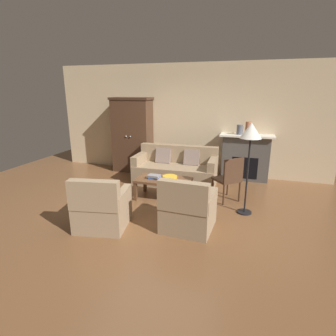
{
  "coord_description": "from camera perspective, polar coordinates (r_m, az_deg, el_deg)",
  "views": [
    {
      "loc": [
        1.6,
        -4.34,
        2.12
      ],
      "look_at": [
        0.0,
        0.88,
        0.55
      ],
      "focal_mm": 28.69,
      "sensor_mm": 36.0,
      "label": 1
    }
  ],
  "objects": [
    {
      "name": "couch",
      "position": [
        6.38,
        1.64,
        -0.39
      ],
      "size": [
        1.93,
        0.88,
        0.86
      ],
      "color": "#937A5B",
      "rests_on": "ground"
    },
    {
      "name": "fireplace",
      "position": [
        6.82,
        16.12,
        2.24
      ],
      "size": [
        1.26,
        0.48,
        1.12
      ],
      "color": "#4C4947",
      "rests_on": "ground"
    },
    {
      "name": "coffee_table",
      "position": [
        5.42,
        -0.94,
        -2.86
      ],
      "size": [
        1.1,
        0.6,
        0.42
      ],
      "color": "brown",
      "rests_on": "ground"
    },
    {
      "name": "mantel_vase_slate",
      "position": [
        6.68,
        15.01,
        7.88
      ],
      "size": [
        0.15,
        0.15,
        0.23
      ],
      "primitive_type": "cylinder",
      "color": "#565B66",
      "rests_on": "fireplace"
    },
    {
      "name": "book_stack",
      "position": [
        5.41,
        -2.92,
        -1.86
      ],
      "size": [
        0.27,
        0.19,
        0.08
      ],
      "color": "#38569E",
      "rests_on": "coffee_table"
    },
    {
      "name": "back_wall",
      "position": [
        7.11,
        3.96,
        10.19
      ],
      "size": [
        7.2,
        0.1,
        2.8
      ],
      "primitive_type": "cube",
      "color": "beige",
      "rests_on": "ground"
    },
    {
      "name": "armchair_near_right",
      "position": [
        4.27,
        4.21,
        -9.05
      ],
      "size": [
        0.82,
        0.81,
        0.88
      ],
      "color": "#997F60",
      "rests_on": "ground"
    },
    {
      "name": "side_chair_wooden",
      "position": [
        5.37,
        12.93,
        -1.83
      ],
      "size": [
        0.62,
        0.62,
        0.9
      ],
      "color": "#472D1E",
      "rests_on": "ground"
    },
    {
      "name": "mantel_vase_terracotta",
      "position": [
        6.68,
        16.59,
        8.1
      ],
      "size": [
        0.12,
        0.12,
        0.31
      ],
      "primitive_type": "cylinder",
      "color": "#A86042",
      "rests_on": "fireplace"
    },
    {
      "name": "armoire",
      "position": [
        7.3,
        -7.55,
        6.97
      ],
      "size": [
        1.06,
        0.57,
        1.96
      ],
      "color": "#472D1E",
      "rests_on": "ground"
    },
    {
      "name": "fruit_bowl",
      "position": [
        5.38,
        0.4,
        -2.03
      ],
      "size": [
        0.29,
        0.29,
        0.07
      ],
      "primitive_type": "cylinder",
      "color": "gold",
      "rests_on": "coffee_table"
    },
    {
      "name": "armchair_near_left",
      "position": [
        4.44,
        -13.92,
        -8.47
      ],
      "size": [
        0.89,
        0.89,
        0.88
      ],
      "color": "#997F60",
      "rests_on": "ground"
    },
    {
      "name": "floor_lamp",
      "position": [
        4.72,
        17.16,
        6.5
      ],
      "size": [
        0.36,
        0.36,
        1.62
      ],
      "color": "black",
      "rests_on": "ground"
    },
    {
      "name": "ground_plane",
      "position": [
        5.09,
        -2.98,
        -8.61
      ],
      "size": [
        9.6,
        9.6,
        0.0
      ],
      "primitive_type": "plane",
      "color": "brown"
    }
  ]
}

